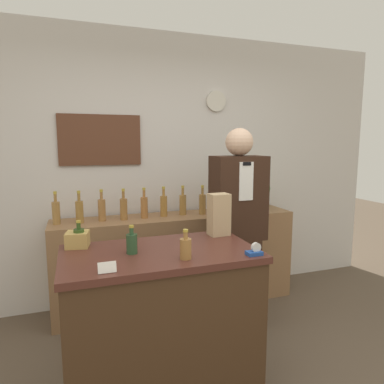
{
  "coord_description": "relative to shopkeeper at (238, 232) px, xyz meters",
  "views": [
    {
      "loc": [
        -0.81,
        -1.44,
        1.62
      ],
      "look_at": [
        0.07,
        1.1,
        1.23
      ],
      "focal_mm": 32.0,
      "sensor_mm": 36.0,
      "label": 1
    }
  ],
  "objects": [
    {
      "name": "shopkeeper",
      "position": [
        0.0,
        0.0,
        0.0
      ],
      "size": [
        0.44,
        0.28,
        1.74
      ],
      "color": "#331E14",
      "rests_on": "ground_plane"
    },
    {
      "name": "gift_box",
      "position": [
        -1.29,
        -0.38,
        0.16
      ],
      "size": [
        0.15,
        0.15,
        0.09
      ],
      "color": "tan",
      "rests_on": "display_counter"
    },
    {
      "name": "shelf_bottle_0",
      "position": [
        -1.46,
        0.61,
        0.15
      ],
      "size": [
        0.07,
        0.07,
        0.29
      ],
      "color": "olive",
      "rests_on": "back_shelf"
    },
    {
      "name": "shelf_bottle_7",
      "position": [
        -0.1,
        0.59,
        0.15
      ],
      "size": [
        0.07,
        0.07,
        0.29
      ],
      "color": "olive",
      "rests_on": "back_shelf"
    },
    {
      "name": "paper_bag",
      "position": [
        -0.36,
        -0.42,
        0.26
      ],
      "size": [
        0.14,
        0.11,
        0.29
      ],
      "color": "tan",
      "rests_on": "display_counter"
    },
    {
      "name": "shelf_bottle_9",
      "position": [
        0.29,
        0.61,
        0.15
      ],
      "size": [
        0.07,
        0.07,
        0.29
      ],
      "color": "olive",
      "rests_on": "back_shelf"
    },
    {
      "name": "tape_dispenser",
      "position": [
        -0.33,
        -0.88,
        0.14
      ],
      "size": [
        0.09,
        0.06,
        0.07
      ],
      "color": "#1E4799",
      "rests_on": "display_counter"
    },
    {
      "name": "shelf_bottle_2",
      "position": [
        -1.07,
        0.61,
        0.15
      ],
      "size": [
        0.07,
        0.07,
        0.29
      ],
      "color": "#9E6C3A",
      "rests_on": "back_shelf"
    },
    {
      "name": "shelf_bottle_1",
      "position": [
        -1.26,
        0.59,
        0.15
      ],
      "size": [
        0.07,
        0.07,
        0.29
      ],
      "color": "olive",
      "rests_on": "back_shelf"
    },
    {
      "name": "shelf_bottle_5",
      "position": [
        -0.49,
        0.62,
        0.15
      ],
      "size": [
        0.07,
        0.07,
        0.29
      ],
      "color": "#A47234",
      "rests_on": "back_shelf"
    },
    {
      "name": "back_shelf",
      "position": [
        -0.36,
        0.6,
        -0.41
      ],
      "size": [
        2.36,
        0.45,
        0.91
      ],
      "color": "#8E6642",
      "rests_on": "ground_plane"
    },
    {
      "name": "counter_bottle_2",
      "position": [
        -0.73,
        -0.81,
        0.18
      ],
      "size": [
        0.06,
        0.06,
        0.17
      ],
      "color": "olive",
      "rests_on": "display_counter"
    },
    {
      "name": "display_counter",
      "position": [
        -0.83,
        -0.63,
        -0.38
      ],
      "size": [
        1.15,
        0.64,
        0.98
      ],
      "color": "#422B19",
      "rests_on": "ground_plane"
    },
    {
      "name": "counter_bottle_0",
      "position": [
        -1.28,
        -0.39,
        0.18
      ],
      "size": [
        0.06,
        0.06,
        0.17
      ],
      "color": "#2E481B",
      "rests_on": "display_counter"
    },
    {
      "name": "shelf_bottle_4",
      "position": [
        -0.68,
        0.6,
        0.15
      ],
      "size": [
        0.07,
        0.07,
        0.29
      ],
      "color": "#A46936",
      "rests_on": "back_shelf"
    },
    {
      "name": "counter_bottle_1",
      "position": [
        -1.0,
        -0.62,
        0.18
      ],
      "size": [
        0.06,
        0.06,
        0.17
      ],
      "color": "#294A2B",
      "rests_on": "display_counter"
    },
    {
      "name": "shelf_bottle_6",
      "position": [
        -0.29,
        0.62,
        0.15
      ],
      "size": [
        0.07,
        0.07,
        0.29
      ],
      "color": "olive",
      "rests_on": "back_shelf"
    },
    {
      "name": "shelf_bottle_8",
      "position": [
        0.1,
        0.59,
        0.15
      ],
      "size": [
        0.07,
        0.07,
        0.29
      ],
      "color": "#A36539",
      "rests_on": "back_shelf"
    },
    {
      "name": "back_wall",
      "position": [
        -0.49,
        0.89,
        0.49
      ],
      "size": [
        5.2,
        0.09,
        2.7
      ],
      "color": "silver",
      "rests_on": "ground_plane"
    },
    {
      "name": "shelf_bottle_3",
      "position": [
        -0.87,
        0.59,
        0.15
      ],
      "size": [
        0.07,
        0.07,
        0.29
      ],
      "color": "olive",
      "rests_on": "back_shelf"
    },
    {
      "name": "price_card_left",
      "position": [
        -1.16,
        -0.88,
        0.14
      ],
      "size": [
        0.09,
        0.02,
        0.06
      ],
      "color": "white",
      "rests_on": "display_counter"
    },
    {
      "name": "potted_plant",
      "position": [
        0.51,
        0.61,
        0.26
      ],
      "size": [
        0.3,
        0.3,
        0.38
      ],
      "color": "#9E998E",
      "rests_on": "back_shelf"
    }
  ]
}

